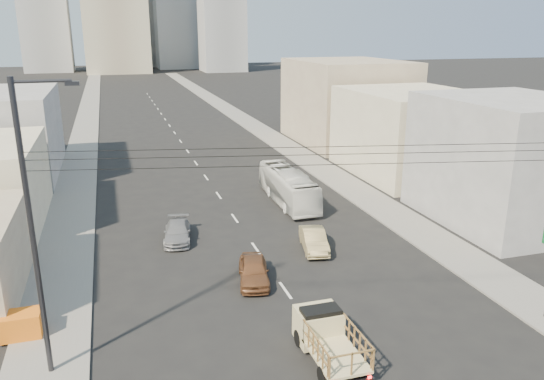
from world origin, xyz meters
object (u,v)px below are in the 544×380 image
flatbed_pickup (328,335)px  sedan_tan (314,240)px  sedan_brown (254,271)px  city_bus (288,186)px  crate_stack (21,325)px  sedan_grey (177,232)px  streetlamp_left (34,226)px

flatbed_pickup → sedan_tan: (3.73, 11.11, -0.43)m
sedan_tan → flatbed_pickup: bearing=-96.9°
sedan_brown → sedan_tan: bearing=45.7°
city_bus → sedan_tan: size_ratio=2.41×
sedan_brown → crate_stack: size_ratio=2.24×
sedan_grey → streetlamp_left: size_ratio=0.35×
flatbed_pickup → sedan_grey: (-4.42, 15.21, -0.48)m
flatbed_pickup → crate_stack: bearing=156.6°
sedan_brown → city_bus: bearing=75.6°
flatbed_pickup → sedan_brown: (-1.15, 7.84, -0.41)m
crate_stack → streetlamp_left: bearing=-63.1°
sedan_brown → sedan_tan: 5.87m
sedan_tan → streetlamp_left: (-14.90, -8.75, 5.77)m
sedan_tan → sedan_grey: 9.12m
crate_stack → sedan_grey: bearing=49.2°
city_bus → streetlamp_left: streetlamp_left is taller
sedan_grey → city_bus: bearing=39.8°
city_bus → sedan_brown: 14.51m
sedan_grey → streetlamp_left: 15.64m
flatbed_pickup → sedan_grey: 15.85m
flatbed_pickup → sedan_grey: bearing=106.2°
city_bus → crate_stack: bearing=-139.0°
flatbed_pickup → sedan_brown: bearing=98.3°
sedan_tan → crate_stack: (-16.50, -5.59, 0.03)m
flatbed_pickup → streetlamp_left: 12.60m
sedan_brown → crate_stack: (-11.62, -2.32, 0.00)m
city_bus → sedan_tan: city_bus is taller
streetlamp_left → city_bus: bearing=48.3°
flatbed_pickup → sedan_grey: flatbed_pickup is taller
sedan_brown → crate_stack: bearing=-156.8°
sedan_tan → crate_stack: sedan_tan is taller
sedan_tan → crate_stack: 17.42m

